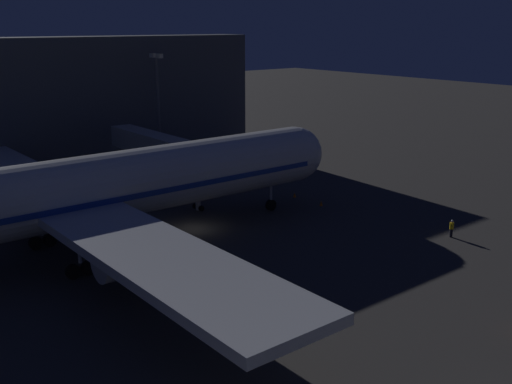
{
  "coord_description": "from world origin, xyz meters",
  "views": [
    {
      "loc": [
        -48.29,
        30.86,
        19.68
      ],
      "look_at": [
        -3.0,
        -5.63,
        3.5
      ],
      "focal_mm": 42.7,
      "sensor_mm": 36.0,
      "label": 1
    }
  ],
  "objects_px": {
    "apron_floodlight_mast": "(158,102)",
    "ground_crew_by_tug": "(452,228)",
    "airliner_at_gate": "(60,197)",
    "traffic_cone_nose_starboard": "(295,195)",
    "jet_bridge": "(168,149)",
    "traffic_cone_nose_port": "(321,203)"
  },
  "relations": [
    {
      "from": "ground_crew_by_tug",
      "to": "traffic_cone_nose_port",
      "type": "relative_size",
      "value": 3.14
    },
    {
      "from": "airliner_at_gate",
      "to": "ground_crew_by_tug",
      "type": "height_order",
      "value": "airliner_at_gate"
    },
    {
      "from": "airliner_at_gate",
      "to": "jet_bridge",
      "type": "xyz_separation_m",
      "value": [
        11.07,
        -17.03,
        0.13
      ]
    },
    {
      "from": "apron_floodlight_mast",
      "to": "traffic_cone_nose_starboard",
      "type": "height_order",
      "value": "apron_floodlight_mast"
    },
    {
      "from": "jet_bridge",
      "to": "apron_floodlight_mast",
      "type": "relative_size",
      "value": 1.3
    },
    {
      "from": "airliner_at_gate",
      "to": "ground_crew_by_tug",
      "type": "relative_size",
      "value": 34.87
    },
    {
      "from": "apron_floodlight_mast",
      "to": "airliner_at_gate",
      "type": "bearing_deg",
      "value": 136.43
    },
    {
      "from": "airliner_at_gate",
      "to": "traffic_cone_nose_starboard",
      "type": "relative_size",
      "value": 109.34
    },
    {
      "from": "jet_bridge",
      "to": "apron_floodlight_mast",
      "type": "xyz_separation_m",
      "value": [
        14.43,
        -7.22,
        3.46
      ]
    },
    {
      "from": "jet_bridge",
      "to": "apron_floodlight_mast",
      "type": "distance_m",
      "value": 16.5
    },
    {
      "from": "airliner_at_gate",
      "to": "ground_crew_by_tug",
      "type": "distance_m",
      "value": 35.77
    },
    {
      "from": "apron_floodlight_mast",
      "to": "ground_crew_by_tug",
      "type": "height_order",
      "value": "apron_floodlight_mast"
    },
    {
      "from": "airliner_at_gate",
      "to": "apron_floodlight_mast",
      "type": "height_order",
      "value": "airliner_at_gate"
    },
    {
      "from": "airliner_at_gate",
      "to": "apron_floodlight_mast",
      "type": "relative_size",
      "value": 3.82
    },
    {
      "from": "ground_crew_by_tug",
      "to": "traffic_cone_nose_port",
      "type": "height_order",
      "value": "ground_crew_by_tug"
    },
    {
      "from": "airliner_at_gate",
      "to": "jet_bridge",
      "type": "height_order",
      "value": "airliner_at_gate"
    },
    {
      "from": "jet_bridge",
      "to": "ground_crew_by_tug",
      "type": "height_order",
      "value": "jet_bridge"
    },
    {
      "from": "ground_crew_by_tug",
      "to": "traffic_cone_nose_starboard",
      "type": "distance_m",
      "value": 19.71
    },
    {
      "from": "apron_floodlight_mast",
      "to": "ground_crew_by_tug",
      "type": "bearing_deg",
      "value": -171.18
    },
    {
      "from": "apron_floodlight_mast",
      "to": "traffic_cone_nose_starboard",
      "type": "bearing_deg",
      "value": -169.42
    },
    {
      "from": "airliner_at_gate",
      "to": "traffic_cone_nose_starboard",
      "type": "bearing_deg",
      "value": -85.6
    },
    {
      "from": "traffic_cone_nose_port",
      "to": "traffic_cone_nose_starboard",
      "type": "relative_size",
      "value": 1.0
    }
  ]
}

